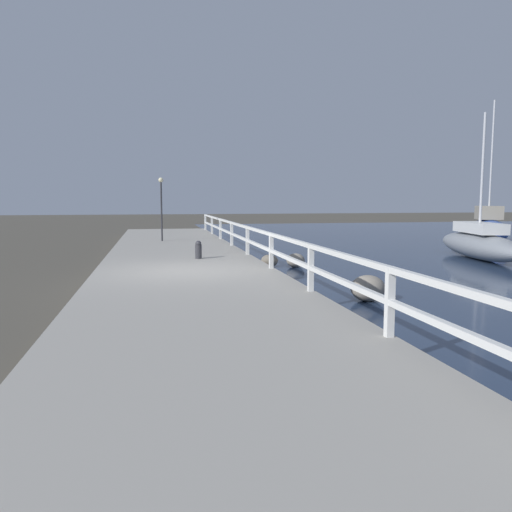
% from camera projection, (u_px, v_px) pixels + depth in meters
% --- Properties ---
extents(ground_plane, '(120.00, 120.00, 0.00)m').
position_uv_depth(ground_plane, '(187.00, 285.00, 12.28)').
color(ground_plane, '#4C473D').
extents(dock_walkway, '(4.47, 36.00, 0.35)m').
position_uv_depth(dock_walkway, '(187.00, 278.00, 12.26)').
color(dock_walkway, '#9E998E').
rests_on(dock_walkway, ground).
extents(railing, '(0.10, 32.50, 0.90)m').
position_uv_depth(railing, '(271.00, 244.00, 12.60)').
color(railing, white).
rests_on(railing, dock_walkway).
extents(boulder_downstream, '(0.53, 0.48, 0.40)m').
position_uv_depth(boulder_downstream, '(270.00, 261.00, 15.46)').
color(boulder_downstream, slate).
rests_on(boulder_downstream, ground).
extents(boulder_near_dock, '(0.72, 0.65, 0.54)m').
position_uv_depth(boulder_near_dock, '(368.00, 288.00, 10.28)').
color(boulder_near_dock, gray).
rests_on(boulder_near_dock, ground).
extents(boulder_upstream, '(0.57, 0.52, 0.43)m').
position_uv_depth(boulder_upstream, '(296.00, 260.00, 15.46)').
color(boulder_upstream, gray).
rests_on(boulder_upstream, ground).
extents(mooring_bollard, '(0.20, 0.20, 0.53)m').
position_uv_depth(mooring_bollard, '(198.00, 250.00, 14.73)').
color(mooring_bollard, '#333338').
rests_on(mooring_bollard, dock_walkway).
extents(dock_lamp, '(0.20, 0.20, 2.65)m').
position_uv_depth(dock_lamp, '(161.00, 199.00, 20.86)').
color(dock_lamp, '#2D2D33').
rests_on(dock_lamp, dock_walkway).
extents(sailboat_blue, '(3.30, 4.88, 6.79)m').
position_uv_depth(sailboat_blue, '(488.00, 229.00, 24.37)').
color(sailboat_blue, '#2D4C9E').
rests_on(sailboat_blue, water_surface).
extents(sailboat_gray, '(2.52, 6.11, 5.07)m').
position_uv_depth(sailboat_gray, '(479.00, 244.00, 17.63)').
color(sailboat_gray, gray).
rests_on(sailboat_gray, water_surface).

